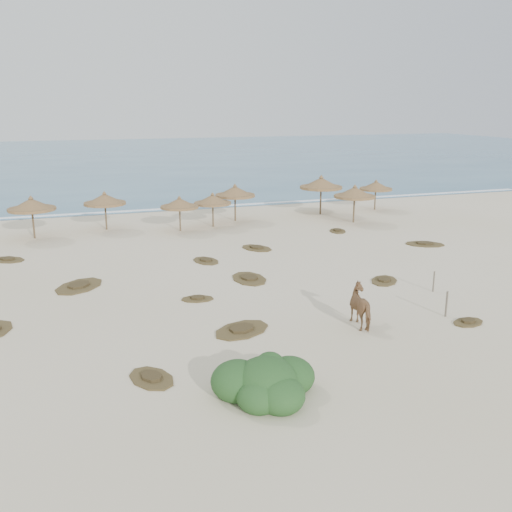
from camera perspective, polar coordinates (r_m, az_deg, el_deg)
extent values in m
plane|color=beige|center=(24.16, 2.98, -5.72)|extent=(160.00, 160.00, 0.00)
cube|color=#2B5D81|center=(96.74, -13.69, 9.53)|extent=(200.00, 100.00, 0.01)
cube|color=white|center=(48.49, -8.34, 4.71)|extent=(70.00, 0.60, 0.01)
cylinder|color=brown|center=(39.86, -21.39, 3.15)|extent=(0.12, 0.12, 2.12)
cylinder|color=brown|center=(39.70, -21.51, 4.38)|extent=(3.57, 3.57, 0.18)
cone|color=brown|center=(39.65, -21.55, 4.86)|extent=(3.45, 3.45, 0.76)
cone|color=brown|center=(39.58, -21.61, 5.50)|extent=(0.36, 0.36, 0.22)
cylinder|color=brown|center=(41.09, -14.79, 3.95)|extent=(0.12, 0.12, 2.03)
cylinder|color=brown|center=(40.95, -14.87, 5.11)|extent=(3.75, 3.75, 0.17)
cone|color=brown|center=(40.90, -14.90, 5.55)|extent=(3.63, 3.63, 0.72)
cone|color=brown|center=(40.83, -14.94, 6.15)|extent=(0.35, 0.35, 0.21)
cylinder|color=brown|center=(39.68, -7.61, 3.80)|extent=(0.11, 0.11, 1.84)
cylinder|color=brown|center=(39.54, -7.65, 4.89)|extent=(3.07, 3.07, 0.16)
cone|color=brown|center=(39.49, -7.66, 5.30)|extent=(2.97, 2.97, 0.66)
cone|color=brown|center=(39.42, -7.68, 5.87)|extent=(0.32, 0.32, 0.19)
cylinder|color=brown|center=(40.85, -4.33, 4.22)|extent=(0.11, 0.11, 1.85)
cylinder|color=brown|center=(40.72, -4.35, 5.28)|extent=(2.89, 2.89, 0.16)
cone|color=brown|center=(40.67, -4.36, 5.69)|extent=(2.79, 2.79, 0.66)
cone|color=brown|center=(40.61, -4.37, 6.24)|extent=(0.32, 0.32, 0.19)
cylinder|color=brown|center=(42.81, -2.10, 4.92)|extent=(0.12, 0.12, 2.10)
cylinder|color=brown|center=(42.67, -2.11, 6.07)|extent=(3.65, 3.65, 0.18)
cone|color=brown|center=(42.62, -2.11, 6.51)|extent=(3.53, 3.53, 0.75)
cone|color=brown|center=(42.56, -2.12, 7.10)|extent=(0.36, 0.36, 0.22)
cylinder|color=brown|center=(45.69, 6.48, 5.63)|extent=(0.13, 0.13, 2.34)
cylinder|color=brown|center=(45.54, 6.52, 6.83)|extent=(4.20, 4.20, 0.20)
cone|color=brown|center=(45.49, 6.53, 7.29)|extent=(4.06, 4.06, 0.84)
cone|color=brown|center=(45.43, 6.55, 7.92)|extent=(0.40, 0.40, 0.25)
cylinder|color=brown|center=(42.82, 9.77, 4.73)|extent=(0.12, 0.12, 2.12)
cylinder|color=brown|center=(42.67, 9.82, 5.89)|extent=(3.76, 3.76, 0.18)
cone|color=brown|center=(42.62, 9.84, 6.33)|extent=(3.63, 3.63, 0.76)
cone|color=brown|center=(42.56, 9.87, 6.94)|extent=(0.36, 0.36, 0.22)
cylinder|color=brown|center=(48.40, 11.83, 5.66)|extent=(0.11, 0.11, 1.89)
cylinder|color=brown|center=(48.29, 11.88, 6.58)|extent=(3.53, 3.53, 0.16)
cone|color=brown|center=(48.25, 11.90, 6.92)|extent=(3.42, 3.42, 0.67)
cone|color=brown|center=(48.19, 11.93, 7.40)|extent=(0.32, 0.32, 0.20)
imported|color=#906641|center=(22.95, 10.67, -4.97)|extent=(0.94, 1.94, 1.61)
cylinder|color=brown|center=(24.84, 18.51, -4.58)|extent=(0.11, 0.11, 1.10)
cylinder|color=brown|center=(27.92, 17.35, -2.45)|extent=(0.09, 0.09, 0.99)
ellipsoid|color=#2C5323|center=(17.38, 1.04, -12.44)|extent=(1.94, 1.94, 1.45)
ellipsoid|color=#2C5323|center=(17.94, 3.40, -11.88)|extent=(1.55, 1.55, 1.16)
ellipsoid|color=#2C5323|center=(17.52, -1.84, -12.39)|extent=(1.65, 1.65, 1.23)
ellipsoid|color=#2C5323|center=(16.95, 2.46, -13.77)|extent=(1.45, 1.45, 1.09)
ellipsoid|color=#2C5323|center=(16.94, 0.33, -13.84)|extent=(1.35, 1.35, 1.02)
ellipsoid|color=#2C5323|center=(18.38, 1.85, -11.52)|extent=(1.16, 1.16, 0.87)
ellipsoid|color=#2C5323|center=(17.73, 1.41, -10.65)|extent=(0.87, 0.87, 0.65)
ellipsoid|color=#2C5323|center=(17.20, 0.01, -11.30)|extent=(0.77, 0.77, 0.58)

